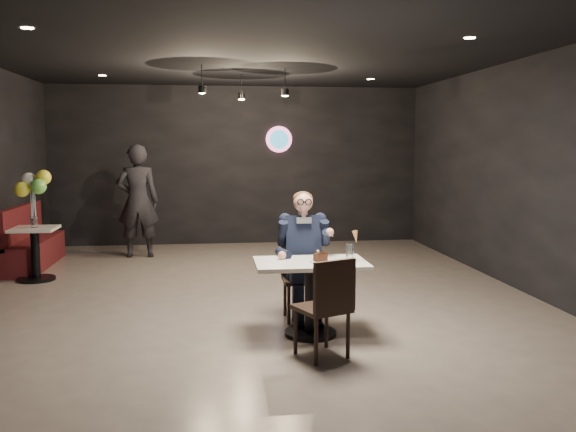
{
  "coord_description": "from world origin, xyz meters",
  "views": [
    {
      "loc": [
        -0.47,
        -7.21,
        1.89
      ],
      "look_at": [
        0.33,
        -0.76,
        1.13
      ],
      "focal_mm": 38.0,
      "sensor_mm": 36.0,
      "label": 1
    }
  ],
  "objects": [
    {
      "name": "mint_leaf",
      "position": [
        0.54,
        -1.44,
        0.84
      ],
      "size": [
        0.07,
        0.04,
        0.01
      ],
      "primitive_type": "ellipsoid",
      "color": "green",
      "rests_on": "cake_slice"
    },
    {
      "name": "chair_near",
      "position": [
        0.48,
        -1.98,
        0.46
      ],
      "size": [
        0.57,
        0.59,
        0.92
      ],
      "primitive_type": "cube",
      "rotation": [
        0.0,
        0.0,
        0.41
      ],
      "color": "black",
      "rests_on": "floor"
    },
    {
      "name": "wafer_cone",
      "position": [
        0.92,
        -1.39,
        0.99
      ],
      "size": [
        0.07,
        0.07,
        0.12
      ],
      "primitive_type": "cone",
      "rotation": [
        0.0,
        0.0,
        0.26
      ],
      "color": "tan",
      "rests_on": "sundae_glass"
    },
    {
      "name": "dessert_plate",
      "position": [
        0.55,
        -1.43,
        0.76
      ],
      "size": [
        0.2,
        0.2,
        0.01
      ],
      "primitive_type": "cylinder",
      "color": "white",
      "rests_on": "main_table"
    },
    {
      "name": "floor",
      "position": [
        0.0,
        0.0,
        0.0
      ],
      "size": [
        9.0,
        9.0,
        0.0
      ],
      "primitive_type": "plane",
      "color": "gray",
      "rests_on": "ground"
    },
    {
      "name": "chair_far",
      "position": [
        0.48,
        -0.81,
        0.46
      ],
      "size": [
        0.42,
        0.46,
        0.92
      ],
      "primitive_type": "cube",
      "color": "black",
      "rests_on": "floor"
    },
    {
      "name": "seated_man",
      "position": [
        0.48,
        -0.81,
        0.72
      ],
      "size": [
        0.6,
        0.8,
        1.44
      ],
      "primitive_type": "cube",
      "color": "black",
      "rests_on": "floor"
    },
    {
      "name": "passerby",
      "position": [
        -1.73,
        3.24,
        0.95
      ],
      "size": [
        0.71,
        0.48,
        1.91
      ],
      "primitive_type": "imported",
      "rotation": [
        0.0,
        0.0,
        3.17
      ],
      "color": "black",
      "rests_on": "floor"
    },
    {
      "name": "wall_sign",
      "position": [
        0.8,
        4.47,
        2.0
      ],
      "size": [
        0.5,
        0.06,
        0.5
      ],
      "primitive_type": null,
      "color": "pink",
      "rests_on": "floor"
    },
    {
      "name": "main_table",
      "position": [
        0.48,
        -1.36,
        0.38
      ],
      "size": [
        1.1,
        0.7,
        0.75
      ],
      "primitive_type": "cube",
      "color": "white",
      "rests_on": "floor"
    },
    {
      "name": "side_table",
      "position": [
        -2.95,
        1.57,
        0.37
      ],
      "size": [
        0.59,
        0.59,
        0.73
      ],
      "primitive_type": "cube",
      "color": "white",
      "rests_on": "floor"
    },
    {
      "name": "balloon_vase",
      "position": [
        -2.95,
        1.57,
        0.83
      ],
      "size": [
        0.1,
        0.1,
        0.15
      ],
      "primitive_type": "cylinder",
      "color": "silver",
      "rests_on": "side_table"
    },
    {
      "name": "pendant_lights",
      "position": [
        0.0,
        2.0,
        2.88
      ],
      "size": [
        1.4,
        1.2,
        0.36
      ],
      "primitive_type": "cube",
      "color": "black",
      "rests_on": "floor"
    },
    {
      "name": "cake_slice",
      "position": [
        0.56,
        -1.43,
        0.8
      ],
      "size": [
        0.14,
        0.13,
        0.08
      ],
      "primitive_type": "cube",
      "rotation": [
        0.0,
        0.0,
        0.35
      ],
      "color": "black",
      "rests_on": "dessert_plate"
    },
    {
      "name": "booth_bench",
      "position": [
        -3.25,
        2.57,
        0.48
      ],
      "size": [
        0.48,
        1.92,
        0.96
      ],
      "primitive_type": "cube",
      "color": "#47110F",
      "rests_on": "floor"
    },
    {
      "name": "sundae_glass",
      "position": [
        0.86,
        -1.39,
        0.84
      ],
      "size": [
        0.08,
        0.08,
        0.17
      ],
      "primitive_type": "cylinder",
      "color": "silver",
      "rests_on": "main_table"
    },
    {
      "name": "balloon_bunch",
      "position": [
        -2.95,
        1.57,
        1.22
      ],
      "size": [
        0.39,
        0.39,
        0.64
      ],
      "primitive_type": "cube",
      "color": "#FCF235",
      "rests_on": "balloon_vase"
    }
  ]
}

